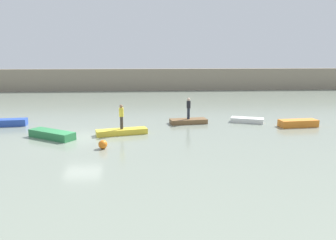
% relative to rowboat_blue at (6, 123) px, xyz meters
% --- Properties ---
extents(ground_plane, '(120.00, 120.00, 0.00)m').
position_rel_rowboat_blue_xyz_m(ground_plane, '(6.57, -4.24, -0.26)').
color(ground_plane, gray).
extents(embankment_wall, '(80.00, 1.20, 3.28)m').
position_rel_rowboat_blue_xyz_m(embankment_wall, '(6.57, 25.01, 1.38)').
color(embankment_wall, gray).
rests_on(embankment_wall, ground_plane).
extents(rowboat_blue, '(3.14, 1.37, 0.52)m').
position_rel_rowboat_blue_xyz_m(rowboat_blue, '(0.00, 0.00, 0.00)').
color(rowboat_blue, '#2B4CAD').
rests_on(rowboat_blue, ground_plane).
extents(rowboat_green, '(3.44, 2.77, 0.51)m').
position_rel_rowboat_blue_xyz_m(rowboat_green, '(4.63, -4.24, -0.01)').
color(rowboat_green, '#2D7F47').
rests_on(rowboat_green, ground_plane).
extents(rowboat_yellow, '(3.65, 1.76, 0.39)m').
position_rel_rowboat_blue_xyz_m(rowboat_yellow, '(9.24, -3.48, -0.07)').
color(rowboat_yellow, gold).
rests_on(rowboat_yellow, ground_plane).
extents(rowboat_brown, '(3.08, 1.52, 0.37)m').
position_rel_rowboat_blue_xyz_m(rowboat_brown, '(14.37, -0.05, -0.08)').
color(rowboat_brown, brown).
rests_on(rowboat_brown, ground_plane).
extents(rowboat_white, '(2.79, 1.87, 0.39)m').
position_rel_rowboat_blue_xyz_m(rowboat_white, '(19.26, 0.03, -0.07)').
color(rowboat_white, white).
rests_on(rowboat_white, ground_plane).
extents(rowboat_orange, '(3.04, 1.28, 0.54)m').
position_rel_rowboat_blue_xyz_m(rowboat_orange, '(22.71, -1.82, 0.01)').
color(rowboat_orange, orange).
rests_on(rowboat_orange, ground_plane).
extents(person_yellow_shirt, '(0.32, 0.32, 1.73)m').
position_rel_rowboat_blue_xyz_m(person_yellow_shirt, '(9.24, -3.48, 1.10)').
color(person_yellow_shirt, '#38332D').
rests_on(person_yellow_shirt, rowboat_yellow).
extents(person_dark_shirt, '(0.32, 0.32, 1.72)m').
position_rel_rowboat_blue_xyz_m(person_dark_shirt, '(14.37, -0.05, 1.07)').
color(person_dark_shirt, '#232838').
rests_on(person_dark_shirt, rowboat_brown).
extents(mooring_buoy, '(0.53, 0.53, 0.53)m').
position_rel_rowboat_blue_xyz_m(mooring_buoy, '(8.35, -7.02, 0.00)').
color(mooring_buoy, orange).
rests_on(mooring_buoy, ground_plane).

